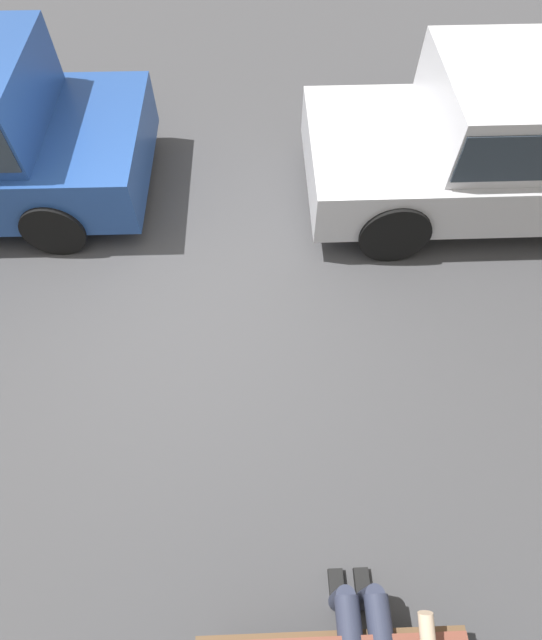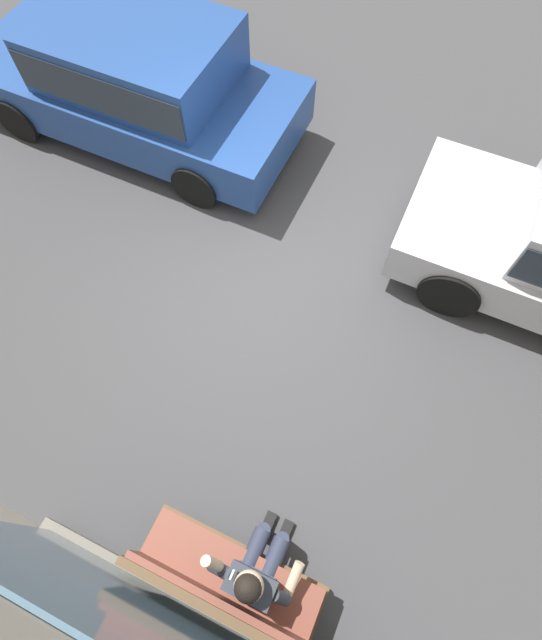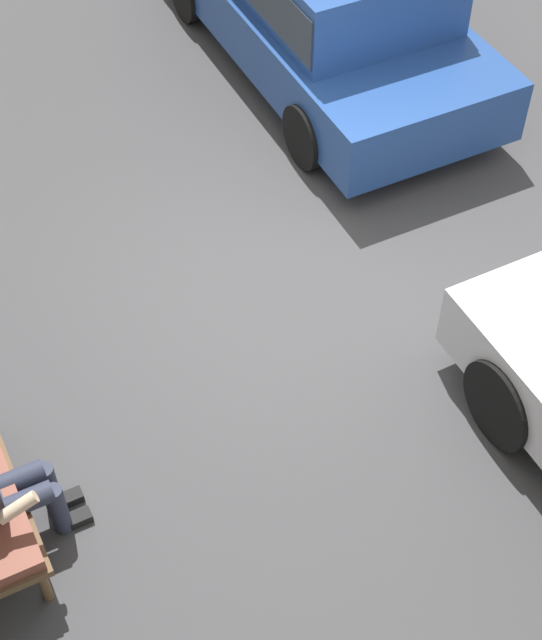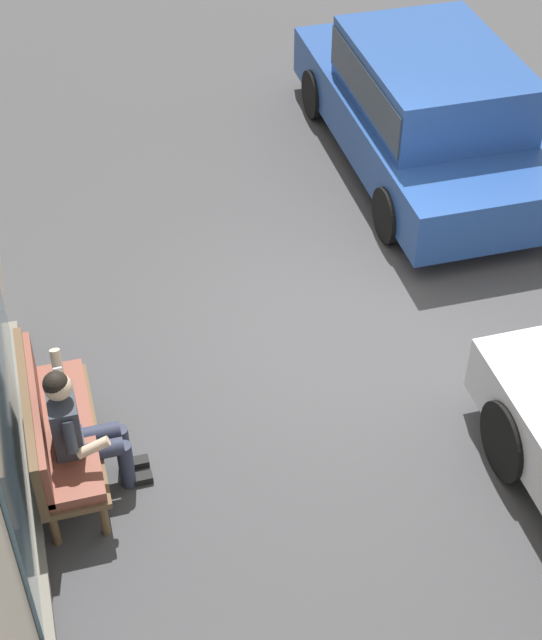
% 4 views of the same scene
% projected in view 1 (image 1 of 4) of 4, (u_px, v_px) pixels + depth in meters
% --- Properties ---
extents(ground_plane, '(60.00, 60.00, 0.00)m').
position_uv_depth(ground_plane, '(184.00, 321.00, 4.71)').
color(ground_plane, '#424244').
extents(parked_car_near, '(4.15, 1.89, 1.47)m').
position_uv_depth(parked_car_near, '(525.00, 133.00, 4.97)').
color(parked_car_near, silver).
rests_on(parked_car_near, ground_plane).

